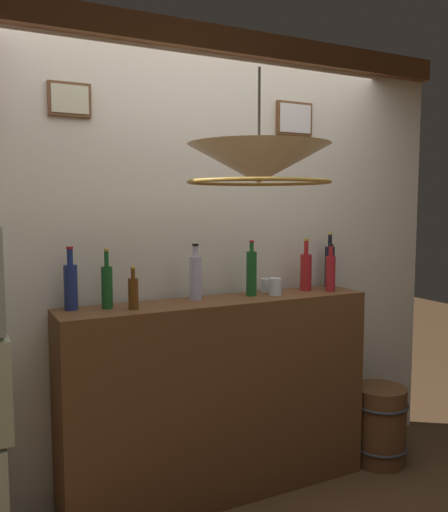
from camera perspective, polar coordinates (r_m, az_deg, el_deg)
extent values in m
cube|color=beige|center=(3.18, -2.44, -0.39)|extent=(3.42, 0.08, 2.67)
cube|color=brown|center=(3.24, -2.07, 22.16)|extent=(3.42, 0.10, 0.14)
cube|color=brown|center=(2.93, -16.12, 15.70)|extent=(0.21, 0.03, 0.17)
cube|color=beige|center=(2.91, -16.06, 15.76)|extent=(0.18, 0.01, 0.14)
cube|color=brown|center=(3.46, 7.45, 14.28)|extent=(0.26, 0.03, 0.20)
cube|color=beige|center=(3.45, 7.61, 14.31)|extent=(0.23, 0.01, 0.17)
cube|color=brown|center=(3.14, -0.43, -14.92)|extent=(1.79, 0.34, 1.13)
cylinder|color=#B4B5D2|center=(2.98, -3.05, -2.37)|extent=(0.07, 0.07, 0.24)
cylinder|color=#B4B5D2|center=(2.96, -3.06, 0.51)|extent=(0.03, 0.03, 0.06)
cylinder|color=black|center=(2.96, -3.07, 1.20)|extent=(0.03, 0.03, 0.01)
cylinder|color=#A71F26|center=(3.33, 11.26, -1.85)|extent=(0.06, 0.06, 0.22)
cylinder|color=#A71F26|center=(3.32, 11.31, 0.52)|extent=(0.03, 0.03, 0.06)
cylinder|color=black|center=(3.31, 11.32, 1.15)|extent=(0.03, 0.03, 0.01)
cylinder|color=brown|center=(2.76, -9.63, -3.97)|extent=(0.05, 0.05, 0.16)
cylinder|color=brown|center=(2.74, -9.66, -1.84)|extent=(0.02, 0.02, 0.05)
cylinder|color=#B7932D|center=(2.74, -9.67, -1.22)|extent=(0.02, 0.02, 0.01)
cylinder|color=#1B5524|center=(2.80, -12.34, -3.30)|extent=(0.06, 0.06, 0.22)
cylinder|color=#1B5524|center=(2.78, -12.40, -0.28)|extent=(0.02, 0.02, 0.08)
cylinder|color=#B7932D|center=(2.77, -12.42, 0.65)|extent=(0.03, 0.03, 0.01)
cylinder|color=#1A5725|center=(3.11, 2.94, -1.89)|extent=(0.06, 0.06, 0.26)
cylinder|color=#1A5725|center=(3.09, 2.95, 0.97)|extent=(0.02, 0.02, 0.05)
cylinder|color=maroon|center=(3.09, 2.96, 1.56)|extent=(0.03, 0.03, 0.01)
cylinder|color=navy|center=(2.80, -15.99, -3.23)|extent=(0.07, 0.07, 0.23)
cylinder|color=navy|center=(2.78, -16.08, -0.09)|extent=(0.03, 0.03, 0.08)
cylinder|color=maroon|center=(2.78, -16.10, 0.85)|extent=(0.03, 0.03, 0.01)
cylinder|color=#A31E20|center=(3.33, 8.70, -1.73)|extent=(0.07, 0.07, 0.22)
cylinder|color=#A31E20|center=(3.31, 8.74, 0.91)|extent=(0.03, 0.03, 0.08)
cylinder|color=#B7932D|center=(3.31, 8.75, 1.74)|extent=(0.03, 0.03, 0.01)
cylinder|color=black|center=(3.51, 11.16, -1.11)|extent=(0.06, 0.06, 0.26)
cylinder|color=black|center=(3.50, 11.21, 1.62)|extent=(0.03, 0.03, 0.08)
cylinder|color=#B7932D|center=(3.49, 11.23, 2.35)|extent=(0.03, 0.03, 0.01)
cylinder|color=silver|center=(3.15, 5.47, -3.26)|extent=(0.08, 0.08, 0.10)
cylinder|color=silver|center=(3.25, 4.50, -3.14)|extent=(0.07, 0.07, 0.08)
cone|color=#EFE5C6|center=(2.30, 3.72, 9.76)|extent=(0.61, 0.61, 0.16)
cylinder|color=black|center=(2.33, 3.76, 15.66)|extent=(0.01, 0.01, 0.32)
torus|color=#AD8433|center=(2.30, 3.71, 7.86)|extent=(0.61, 0.61, 0.02)
cylinder|color=brown|center=(3.75, 16.21, -16.84)|extent=(0.33, 0.33, 0.50)
torus|color=#333338|center=(3.70, 16.27, -14.85)|extent=(0.36, 0.36, 0.02)
torus|color=#333338|center=(3.81, 16.15, -18.77)|extent=(0.36, 0.36, 0.02)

